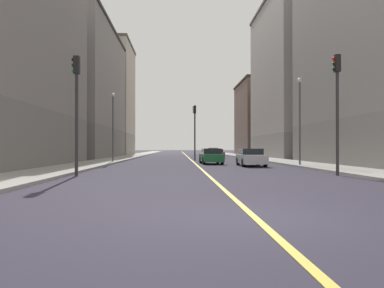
# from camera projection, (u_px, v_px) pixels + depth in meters

# --- Properties ---
(ground_plane) EXTENTS (400.00, 400.00, 0.00)m
(ground_plane) POSITION_uv_depth(u_px,v_px,m) (254.00, 217.00, 7.95)
(ground_plane) COLOR #2F2A39
(ground_plane) RESTS_ON ground
(sidewalk_left) EXTENTS (3.53, 168.00, 0.15)m
(sidewalk_left) POSITION_uv_depth(u_px,v_px,m) (247.00, 157.00, 57.25)
(sidewalk_left) COLOR #9E9B93
(sidewalk_left) RESTS_ON ground
(sidewalk_right) EXTENTS (3.53, 168.00, 0.15)m
(sidewalk_right) POSITION_uv_depth(u_px,v_px,m) (129.00, 157.00, 56.57)
(sidewalk_right) COLOR #9E9B93
(sidewalk_right) RESTS_ON ground
(lane_center_stripe) EXTENTS (0.16, 154.00, 0.01)m
(lane_center_stripe) POSITION_uv_depth(u_px,v_px,m) (188.00, 157.00, 56.91)
(lane_center_stripe) COLOR #E5D14C
(lane_center_stripe) RESTS_ON ground
(building_left_mid) EXTENTS (9.05, 20.04, 22.15)m
(building_left_mid) POSITION_uv_depth(u_px,v_px,m) (295.00, 79.00, 53.80)
(building_left_mid) COLOR gray
(building_left_mid) RESTS_ON ground
(building_left_far) EXTENTS (9.05, 15.85, 14.23)m
(building_left_far) POSITION_uv_depth(u_px,v_px,m) (262.00, 118.00, 74.25)
(building_left_far) COLOR brown
(building_left_far) RESTS_ON ground
(building_right_midblock) EXTENTS (9.05, 23.96, 18.35)m
(building_right_midblock) POSITION_uv_depth(u_px,v_px,m) (82.00, 92.00, 53.41)
(building_right_midblock) COLOR slate
(building_right_midblock) RESTS_ON ground
(building_right_distant) EXTENTS (9.05, 14.88, 21.63)m
(building_right_distant) POSITION_uv_depth(u_px,v_px,m) (109.00, 99.00, 74.16)
(building_right_distant) COLOR #9D9688
(building_right_distant) RESTS_ON ground
(traffic_light_left_near) EXTENTS (0.40, 0.32, 6.28)m
(traffic_light_left_near) POSITION_uv_depth(u_px,v_px,m) (337.00, 98.00, 19.74)
(traffic_light_left_near) COLOR #2D2D2D
(traffic_light_left_near) RESTS_ON ground
(traffic_light_right_near) EXTENTS (0.40, 0.32, 6.08)m
(traffic_light_right_near) POSITION_uv_depth(u_px,v_px,m) (76.00, 99.00, 19.22)
(traffic_light_right_near) COLOR #2D2D2D
(traffic_light_right_near) RESTS_ON ground
(traffic_light_median_far) EXTENTS (0.40, 0.32, 6.21)m
(traffic_light_median_far) POSITION_uv_depth(u_px,v_px,m) (195.00, 125.00, 43.04)
(traffic_light_median_far) COLOR #2D2D2D
(traffic_light_median_far) RESTS_ON ground
(street_lamp_left_near) EXTENTS (0.36, 0.36, 6.62)m
(street_lamp_left_near) POSITION_uv_depth(u_px,v_px,m) (300.00, 111.00, 28.90)
(street_lamp_left_near) COLOR #4C4C51
(street_lamp_left_near) RESTS_ON ground
(street_lamp_right_near) EXTENTS (0.36, 0.36, 6.47)m
(street_lamp_right_near) POSITION_uv_depth(u_px,v_px,m) (113.00, 119.00, 35.97)
(street_lamp_right_near) COLOR #4C4C51
(street_lamp_right_near) RESTS_ON ground
(car_silver) EXTENTS (1.90, 4.38, 1.37)m
(car_silver) POSITION_uv_depth(u_px,v_px,m) (251.00, 157.00, 29.70)
(car_silver) COLOR silver
(car_silver) RESTS_ON ground
(car_orange) EXTENTS (1.83, 4.21, 1.39)m
(car_orange) POSITION_uv_depth(u_px,v_px,m) (213.00, 152.00, 61.67)
(car_orange) COLOR orange
(car_orange) RESTS_ON ground
(car_green) EXTENTS (1.93, 4.19, 1.36)m
(car_green) POSITION_uv_depth(u_px,v_px,m) (211.00, 156.00, 33.60)
(car_green) COLOR #1E6B38
(car_green) RESTS_ON ground
(car_red) EXTENTS (1.81, 4.54, 1.23)m
(car_red) POSITION_uv_depth(u_px,v_px,m) (217.00, 154.00, 52.80)
(car_red) COLOR red
(car_red) RESTS_ON ground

